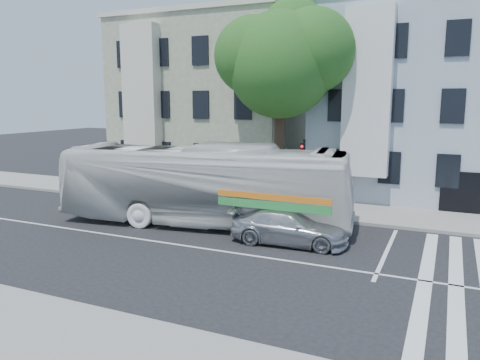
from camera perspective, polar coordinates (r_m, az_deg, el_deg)
The scene contains 10 objects.
ground at distance 18.39m, azimuth -4.36°, elevation -8.35°, with size 120.00×120.00×0.00m, color black.
sidewalk_far at distance 25.42m, azimuth 4.33°, elevation -3.06°, with size 80.00×4.00×0.15m, color gray.
sidewalk_near at distance 12.51m, azimuth -23.14°, elevation -17.85°, with size 80.00×4.00×0.15m, color gray.
building_left at distance 34.02m, azimuth -2.69°, elevation 9.41°, with size 12.00×10.00×11.00m, color gray.
building_right at distance 30.34m, azimuth 21.88°, elevation 8.68°, with size 12.00×10.00×11.00m, color #A3B6C2.
street_tree at distance 25.55m, azimuth 5.27°, elevation 14.49°, with size 7.30×5.90×11.10m.
bus at distance 21.47m, azimuth -4.37°, elevation -0.56°, with size 13.43×3.14×3.74m, color silver.
sedan at distance 18.89m, azimuth 6.00°, elevation -5.72°, with size 4.71×1.91×1.37m, color #B9BBC1.
hedge at distance 27.59m, azimuth -10.77°, elevation -1.29°, with size 8.50×0.84×0.70m, color #1E5A1D, non-canonical shape.
traffic_signal at distance 22.82m, azimuth 7.70°, elevation 1.53°, with size 0.39×0.52×3.83m.
Camera 1 is at (8.44, -15.31, 5.71)m, focal length 35.00 mm.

